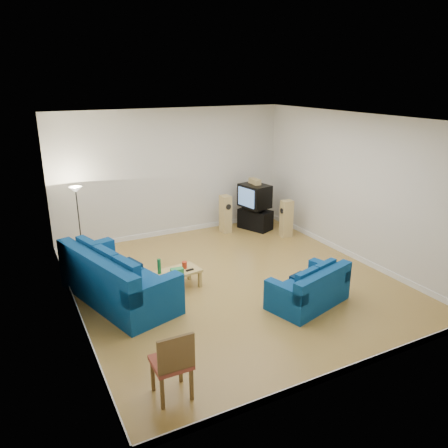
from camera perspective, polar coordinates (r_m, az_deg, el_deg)
name	(u,v)px	position (r m, az deg, el deg)	size (l,w,h in m)	color
room	(234,208)	(8.28, 1.26, 2.13)	(6.01, 6.51, 3.21)	brown
sofa_three_seat	(115,282)	(8.22, -14.03, -7.41)	(1.76, 2.72, 0.97)	navy
sofa_loveseat	(310,291)	(8.03, 11.18, -8.54)	(1.63, 1.19, 0.73)	navy
coffee_table	(174,274)	(8.46, -6.53, -6.53)	(1.07, 0.65, 0.37)	tan
bottle	(159,266)	(8.34, -8.46, -5.49)	(0.07, 0.07, 0.29)	#197233
tissue_box	(177,271)	(8.35, -6.16, -6.10)	(0.24, 0.13, 0.10)	green
red_canister	(185,265)	(8.54, -5.18, -5.35)	(0.10, 0.10, 0.14)	red
remote	(190,270)	(8.46, -4.48, -5.99)	(0.16, 0.05, 0.02)	black
tv_stand	(255,219)	(11.78, 4.10, 0.62)	(0.86, 0.48, 0.53)	black
av_receiver	(254,208)	(11.66, 3.99, 2.07)	(0.46, 0.37, 0.11)	black
television	(254,196)	(11.53, 4.01, 3.70)	(0.70, 0.86, 0.60)	black
centre_speaker	(255,181)	(11.52, 4.05, 5.57)	(0.40, 0.16, 0.14)	#D5B973
speaker_left	(226,214)	(11.41, 0.20, 1.31)	(0.25, 0.32, 0.99)	#D5B973
speaker_right	(286,219)	(11.21, 8.15, 0.69)	(0.31, 0.24, 0.96)	#D5B973
floor_lamp	(77,199)	(10.09, -18.69, 3.06)	(0.28, 0.28, 1.64)	black
dining_chair	(173,362)	(5.70, -6.70, -17.44)	(0.48, 0.48, 0.98)	brown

